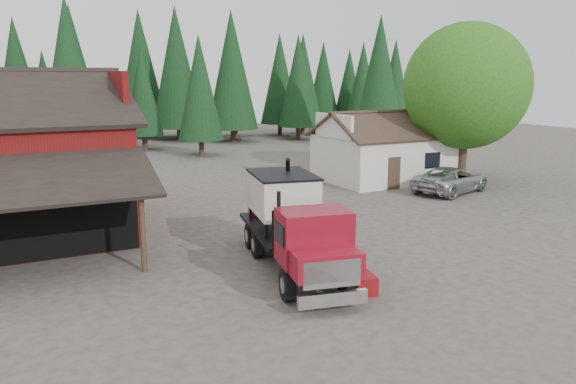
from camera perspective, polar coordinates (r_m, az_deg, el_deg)
name	(u,v)px	position (r m, az deg, el deg)	size (l,w,h in m)	color
ground	(311,265)	(20.75, 2.39, -7.40)	(120.00, 120.00, 0.00)	#453C36
farmhouse	(384,155)	(38.02, 9.75, 3.72)	(8.60, 6.42, 4.65)	silver
deciduous_tree	(466,91)	(38.04, 17.68, 9.77)	(8.00, 8.00, 10.20)	#382619
conifer_backdrop	(107,145)	(60.20, -17.90, 4.57)	(76.00, 16.00, 16.00)	black
near_pine_b	(200,88)	(49.61, -8.97, 10.44)	(3.96, 3.96, 10.40)	#382619
near_pine_c	(379,76)	(53.49, 9.27, 11.58)	(4.84, 4.84, 12.40)	#382619
near_pine_d	(69,69)	(51.35, -21.36, 11.52)	(5.28, 5.28, 13.40)	#382619
feed_truck	(293,221)	(19.80, 0.54, -3.01)	(3.89, 8.60, 3.76)	black
silver_car	(451,180)	(34.82, 16.27, 1.22)	(2.55, 5.53, 1.54)	#AEB2B6
equip_box	(362,283)	(18.33, 7.50, -9.11)	(0.70, 1.10, 0.60)	maroon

